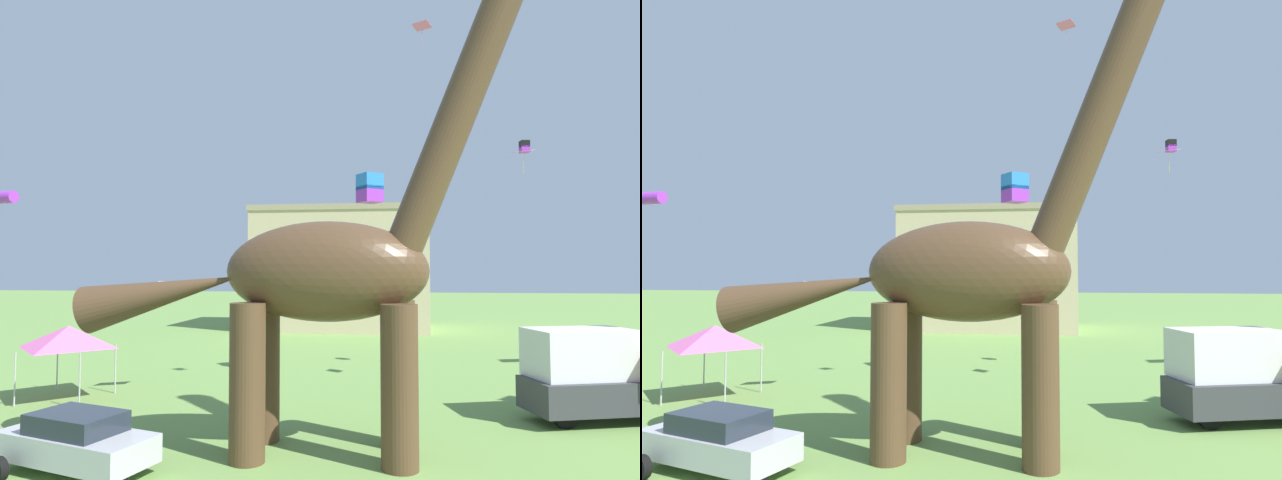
% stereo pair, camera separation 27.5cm
% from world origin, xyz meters
% --- Properties ---
extents(dinosaur_sculpture, '(13.88, 2.94, 14.50)m').
position_xyz_m(dinosaur_sculpture, '(-1.57, 5.68, 5.24)').
color(dinosaur_sculpture, '#513823').
rests_on(dinosaur_sculpture, ground_plane).
extents(parked_sedan_left, '(4.54, 2.93, 1.55)m').
position_xyz_m(parked_sedan_left, '(-7.82, 3.39, 0.81)').
color(parked_sedan_left, '#B7B7BC').
rests_on(parked_sedan_left, ground_plane).
extents(parked_box_truck, '(5.97, 3.61, 3.20)m').
position_xyz_m(parked_box_truck, '(7.69, 10.32, 1.65)').
color(parked_box_truck, '#38383D').
rests_on(parked_box_truck, ground_plane).
extents(festival_canopy_tent, '(3.15, 3.15, 3.00)m').
position_xyz_m(festival_canopy_tent, '(-12.79, 10.82, 2.54)').
color(festival_canopy_tent, '#B2B2B7').
rests_on(festival_canopy_tent, ground_plane).
extents(kite_trailing, '(0.83, 0.77, 0.85)m').
position_xyz_m(kite_trailing, '(1.66, 11.38, 15.00)').
color(kite_trailing, pink).
extents(kite_mid_left, '(1.64, 1.41, 0.48)m').
position_xyz_m(kite_mid_left, '(-8.73, 12.00, 4.58)').
color(kite_mid_left, white).
extents(kite_mid_right, '(1.04, 0.96, 1.04)m').
position_xyz_m(kite_mid_right, '(6.06, 14.03, 10.39)').
color(kite_mid_right, pink).
extents(kite_drifting, '(1.33, 1.33, 1.36)m').
position_xyz_m(kite_drifting, '(-0.62, 15.57, 9.16)').
color(kite_drifting, '#287AE5').
extents(kite_high_right, '(0.47, 0.47, 0.59)m').
position_xyz_m(kite_high_right, '(6.93, 17.52, 11.36)').
color(kite_high_right, black).
extents(background_building_block, '(15.46, 9.84, 10.82)m').
position_xyz_m(background_building_block, '(-4.16, 39.50, 5.42)').
color(background_building_block, '#CCB78E').
rests_on(background_building_block, ground_plane).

